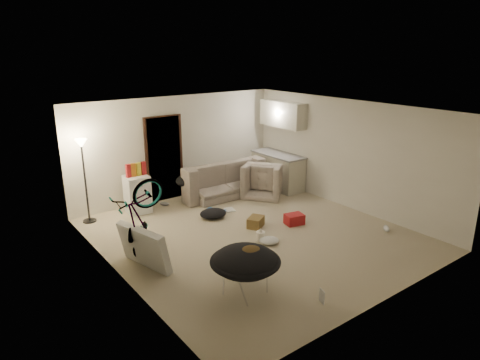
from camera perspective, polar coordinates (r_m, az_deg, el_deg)
floor at (r=8.66m, az=1.75°, el=-7.34°), size 5.50×6.00×0.02m
ceiling at (r=7.95m, az=1.92°, el=9.41°), size 5.50×6.00×0.02m
wall_back at (r=10.65m, az=-8.37°, el=4.38°), size 5.50×0.02×2.50m
wall_front at (r=6.30m, az=19.30°, el=-5.65°), size 5.50×0.02×2.50m
wall_left at (r=6.92m, az=-16.35°, el=-3.29°), size 0.02×6.00×2.50m
wall_right at (r=10.12m, az=14.15°, el=3.34°), size 0.02×6.00×2.50m
doorway at (r=10.49m, az=-10.12°, el=2.80°), size 0.85×0.10×2.04m
door_trim at (r=10.47m, az=-10.04°, el=2.77°), size 0.97×0.04×2.10m
floor_lamp at (r=9.42m, az=-20.18°, el=2.14°), size 0.28×0.28×1.81m
kitchen_counter at (r=11.42m, az=5.05°, el=1.17°), size 0.60×1.50×0.88m
counter_top at (r=11.30m, az=5.11°, el=3.41°), size 0.64×1.54×0.04m
kitchen_uppers at (r=11.18m, az=5.75°, el=8.74°), size 0.38×1.40×0.65m
sofa at (r=10.87m, az=-2.68°, el=-0.24°), size 2.26×0.95×0.65m
armchair at (r=10.88m, az=3.33°, el=-0.32°), size 1.25×1.27×0.62m
bicycle at (r=7.56m, az=-13.09°, el=-8.08°), size 1.60×0.73×0.92m
book_asset at (r=6.60m, az=11.16°, el=-16.02°), size 0.25×0.22×0.02m
mini_fridge at (r=9.93m, az=-13.52°, el=-1.83°), size 0.54×0.54×0.85m
snack_box_0 at (r=9.70m, az=-14.67°, el=1.18°), size 0.11×0.09×0.30m
snack_box_1 at (r=9.74m, az=-14.02°, el=1.30°), size 0.11×0.09×0.30m
snack_box_2 at (r=9.79m, az=-13.38°, el=1.42°), size 0.12×0.10×0.30m
snack_box_3 at (r=9.83m, az=-12.74°, el=1.54°), size 0.10×0.08×0.30m
saucer_chair at (r=6.53m, az=0.71°, el=-11.54°), size 1.07×1.07×0.76m
hoodie at (r=6.44m, az=1.24°, el=-9.88°), size 0.53×0.47×0.22m
sofa_drape at (r=10.33m, az=-7.05°, el=-0.06°), size 0.62×0.54×0.28m
tv_box at (r=7.48m, az=-12.68°, el=-8.77°), size 0.54×1.14×0.74m
drink_case_a at (r=8.97m, az=2.10°, el=-5.62°), size 0.46×0.43×0.22m
drink_case_b at (r=9.17m, az=7.25°, el=-5.20°), size 0.43×0.36×0.22m
juicer at (r=8.39m, az=2.73°, el=-7.35°), size 0.18×0.18×0.25m
newspaper at (r=10.46m, az=-3.75°, el=-2.85°), size 0.59×0.64×0.01m
book_blue at (r=9.78m, az=-2.90°, el=-4.20°), size 0.38×0.39×0.03m
book_white at (r=9.88m, az=-1.40°, el=-3.99°), size 0.28×0.32×0.03m
shoe_0 at (r=9.83m, az=-4.16°, el=-3.94°), size 0.27×0.18×0.09m
shoe_1 at (r=10.31m, az=-10.04°, el=-3.14°), size 0.23×0.25×0.09m
shoe_2 at (r=7.57m, az=-0.45°, el=-10.67°), size 0.25×0.27×0.10m
shoe_3 at (r=7.16m, az=-0.89°, el=-12.39°), size 0.31×0.27×0.11m
shoe_4 at (r=9.30m, az=18.94°, el=-6.13°), size 0.28×0.28×0.10m
clothes_lump_a at (r=9.46m, az=-3.62°, el=-4.48°), size 0.68×0.61×0.19m
clothes_lump_b at (r=10.68m, az=-4.26°, el=-2.05°), size 0.53×0.48×0.14m
clothes_lump_c at (r=8.28m, az=3.91°, el=-8.05°), size 0.49×0.46×0.12m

